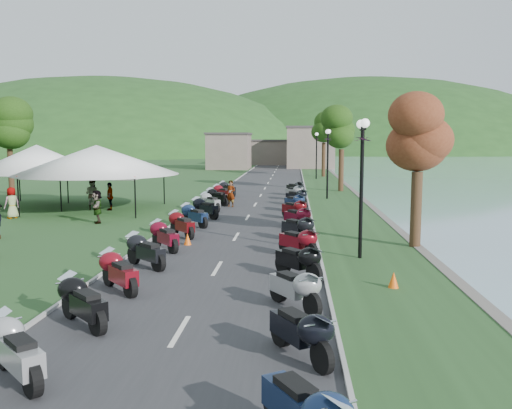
{
  "coord_description": "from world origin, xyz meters",
  "views": [
    {
      "loc": [
        2.56,
        -1.72,
        4.35
      ],
      "look_at": [
        0.79,
        23.46,
        1.3
      ],
      "focal_mm": 38.0,
      "sensor_mm": 36.0,
      "label": 1
    }
  ],
  "objects": [
    {
      "name": "road",
      "position": [
        0.0,
        40.0,
        0.01
      ],
      "size": [
        7.0,
        120.0,
        0.02
      ],
      "primitive_type": "cube",
      "color": "#323235",
      "rests_on": "ground"
    },
    {
      "name": "hills_backdrop",
      "position": [
        0.0,
        200.0,
        0.0
      ],
      "size": [
        360.0,
        120.0,
        76.0
      ],
      "primitive_type": null,
      "color": "#285621",
      "rests_on": "ground"
    },
    {
      "name": "far_building",
      "position": [
        -2.0,
        85.0,
        2.5
      ],
      "size": [
        18.0,
        16.0,
        5.0
      ],
      "primitive_type": "cube",
      "color": "#75675B",
      "rests_on": "ground"
    },
    {
      "name": "moto_row_left",
      "position": [
        -2.4,
        17.42,
        0.55
      ],
      "size": [
        2.6,
        46.04,
        1.1
      ],
      "primitive_type": null,
      "color": "#331411",
      "rests_on": "ground"
    },
    {
      "name": "moto_row_right",
      "position": [
        2.68,
        19.71,
        0.55
      ],
      "size": [
        2.6,
        43.5,
        1.1
      ],
      "primitive_type": null,
      "color": "#331411",
      "rests_on": "ground"
    },
    {
      "name": "vendor_tent_main",
      "position": [
        -9.51,
        30.77,
        2.0
      ],
      "size": [
        6.68,
        6.68,
        4.0
      ],
      "primitive_type": null,
      "color": "white",
      "rests_on": "ground"
    },
    {
      "name": "vendor_tent_side",
      "position": [
        -14.15,
        32.54,
        2.0
      ],
      "size": [
        5.35,
        5.35,
        4.0
      ],
      "primitive_type": null,
      "color": "white",
      "rests_on": "ground"
    },
    {
      "name": "tree_lakeside",
      "position": [
        7.48,
        20.3,
        3.47
      ],
      "size": [
        2.5,
        2.5,
        6.95
      ],
      "primitive_type": null,
      "color": "#264C13",
      "rests_on": "ground"
    },
    {
      "name": "pedestrian_b",
      "position": [
        -9.89,
        30.82,
        0.0
      ],
      "size": [
        1.02,
        0.69,
        1.92
      ],
      "primitive_type": "imported",
      "rotation": [
        0.0,
        0.0,
        2.93
      ],
      "color": "slate",
      "rests_on": "ground"
    }
  ]
}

